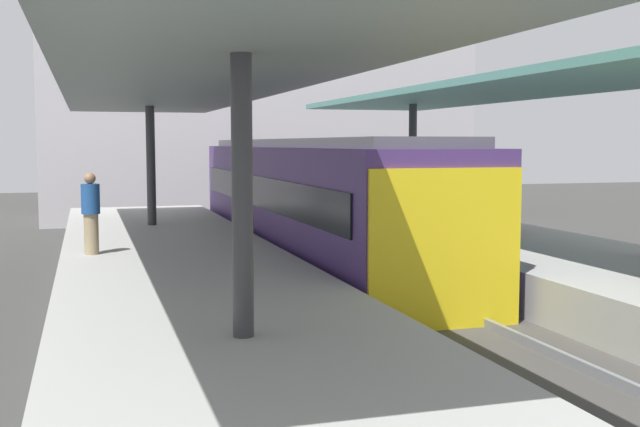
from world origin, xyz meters
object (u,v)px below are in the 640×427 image
(commuter_train, at_px, (309,201))
(passenger_near_bench, at_px, (91,212))
(platform_sign, at_px, (433,168))
(litter_bin, at_px, (512,216))

(commuter_train, height_order, passenger_near_bench, commuter_train)
(passenger_near_bench, bearing_deg, commuter_train, 30.35)
(commuter_train, xyz_separation_m, platform_sign, (2.21, -2.64, 0.90))
(passenger_near_bench, bearing_deg, litter_bin, 5.68)
(commuter_train, relative_size, passenger_near_bench, 9.79)
(commuter_train, distance_m, platform_sign, 3.56)
(platform_sign, relative_size, litter_bin, 2.76)
(commuter_train, distance_m, litter_bin, 5.08)
(platform_sign, bearing_deg, litter_bin, 11.21)
(litter_bin, bearing_deg, passenger_near_bench, -174.32)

